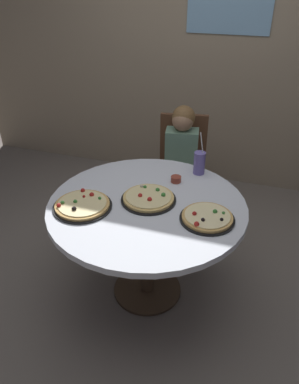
{
  "coord_description": "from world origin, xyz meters",
  "views": [
    {
      "loc": [
        0.61,
        -1.81,
        1.99
      ],
      "look_at": [
        0.0,
        0.05,
        0.8
      ],
      "focal_mm": 34.53,
      "sensor_mm": 36.0,
      "label": 1
    }
  ],
  "objects_px": {
    "soda_cup": "(199,163)",
    "chair_wooden": "(182,164)",
    "diner_child": "(180,179)",
    "pizza_cheese": "(207,217)",
    "sauce_bowl": "(176,179)",
    "pizza_pepperoni": "(82,205)",
    "pizza_veggie": "(149,198)",
    "dining_table": "(147,216)"
  },
  "relations": [
    {
      "from": "soda_cup",
      "to": "pizza_cheese",
      "type": "bearing_deg",
      "value": -73.37
    },
    {
      "from": "pizza_pepperoni",
      "to": "sauce_bowl",
      "type": "bearing_deg",
      "value": 46.25
    },
    {
      "from": "pizza_cheese",
      "to": "sauce_bowl",
      "type": "bearing_deg",
      "value": 127.3
    },
    {
      "from": "dining_table",
      "to": "sauce_bowl",
      "type": "height_order",
      "value": "sauce_bowl"
    },
    {
      "from": "pizza_veggie",
      "to": "sauce_bowl",
      "type": "height_order",
      "value": "pizza_veggie"
    },
    {
      "from": "pizza_cheese",
      "to": "dining_table",
      "type": "bearing_deg",
      "value": 171.03
    },
    {
      "from": "pizza_pepperoni",
      "to": "sauce_bowl",
      "type": "height_order",
      "value": "pizza_pepperoni"
    },
    {
      "from": "dining_table",
      "to": "chair_wooden",
      "type": "relative_size",
      "value": 1.29
    },
    {
      "from": "dining_table",
      "to": "pizza_pepperoni",
      "type": "bearing_deg",
      "value": -154.68
    },
    {
      "from": "chair_wooden",
      "to": "sauce_bowl",
      "type": "bearing_deg",
      "value": -80.17
    },
    {
      "from": "diner_child",
      "to": "pizza_pepperoni",
      "type": "relative_size",
      "value": 3.02
    },
    {
      "from": "dining_table",
      "to": "pizza_veggie",
      "type": "relative_size",
      "value": 3.56
    },
    {
      "from": "pizza_pepperoni",
      "to": "pizza_veggie",
      "type": "bearing_deg",
      "value": 29.33
    },
    {
      "from": "dining_table",
      "to": "pizza_pepperoni",
      "type": "height_order",
      "value": "pizza_pepperoni"
    },
    {
      "from": "soda_cup",
      "to": "sauce_bowl",
      "type": "distance_m",
      "value": 0.22
    },
    {
      "from": "pizza_veggie",
      "to": "pizza_cheese",
      "type": "height_order",
      "value": "same"
    },
    {
      "from": "chair_wooden",
      "to": "diner_child",
      "type": "height_order",
      "value": "diner_child"
    },
    {
      "from": "pizza_veggie",
      "to": "pizza_cheese",
      "type": "distance_m",
      "value": 0.4
    },
    {
      "from": "chair_wooden",
      "to": "pizza_cheese",
      "type": "xyz_separation_m",
      "value": [
        0.4,
        -1.05,
        0.24
      ]
    },
    {
      "from": "diner_child",
      "to": "sauce_bowl",
      "type": "xyz_separation_m",
      "value": [
        0.09,
        -0.5,
        0.29
      ]
    },
    {
      "from": "diner_child",
      "to": "sauce_bowl",
      "type": "bearing_deg",
      "value": -79.92
    },
    {
      "from": "pizza_cheese",
      "to": "pizza_veggie",
      "type": "bearing_deg",
      "value": 166.55
    },
    {
      "from": "pizza_pepperoni",
      "to": "soda_cup",
      "type": "relative_size",
      "value": 1.17
    },
    {
      "from": "chair_wooden",
      "to": "sauce_bowl",
      "type": "relative_size",
      "value": 13.57
    },
    {
      "from": "dining_table",
      "to": "sauce_bowl",
      "type": "distance_m",
      "value": 0.35
    },
    {
      "from": "pizza_cheese",
      "to": "pizza_pepperoni",
      "type": "bearing_deg",
      "value": -171.74
    },
    {
      "from": "diner_child",
      "to": "pizza_cheese",
      "type": "bearing_deg",
      "value": -66.93
    },
    {
      "from": "soda_cup",
      "to": "chair_wooden",
      "type": "bearing_deg",
      "value": 115.03
    },
    {
      "from": "chair_wooden",
      "to": "soda_cup",
      "type": "bearing_deg",
      "value": -64.97
    },
    {
      "from": "diner_child",
      "to": "pizza_pepperoni",
      "type": "height_order",
      "value": "diner_child"
    },
    {
      "from": "soda_cup",
      "to": "sauce_bowl",
      "type": "height_order",
      "value": "soda_cup"
    },
    {
      "from": "pizza_cheese",
      "to": "chair_wooden",
      "type": "bearing_deg",
      "value": 110.84
    },
    {
      "from": "soda_cup",
      "to": "sauce_bowl",
      "type": "relative_size",
      "value": 4.39
    },
    {
      "from": "pizza_pepperoni",
      "to": "sauce_bowl",
      "type": "xyz_separation_m",
      "value": [
        0.46,
        0.48,
        0.0
      ]
    },
    {
      "from": "sauce_bowl",
      "to": "soda_cup",
      "type": "bearing_deg",
      "value": 54.31
    },
    {
      "from": "chair_wooden",
      "to": "soda_cup",
      "type": "relative_size",
      "value": 3.09
    },
    {
      "from": "diner_child",
      "to": "pizza_pepperoni",
      "type": "distance_m",
      "value": 1.09
    },
    {
      "from": "dining_table",
      "to": "pizza_cheese",
      "type": "distance_m",
      "value": 0.41
    },
    {
      "from": "dining_table",
      "to": "diner_child",
      "type": "relative_size",
      "value": 1.14
    },
    {
      "from": "pizza_pepperoni",
      "to": "soda_cup",
      "type": "bearing_deg",
      "value": 48.17
    },
    {
      "from": "diner_child",
      "to": "soda_cup",
      "type": "height_order",
      "value": "diner_child"
    },
    {
      "from": "chair_wooden",
      "to": "pizza_cheese",
      "type": "bearing_deg",
      "value": -69.16
    }
  ]
}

